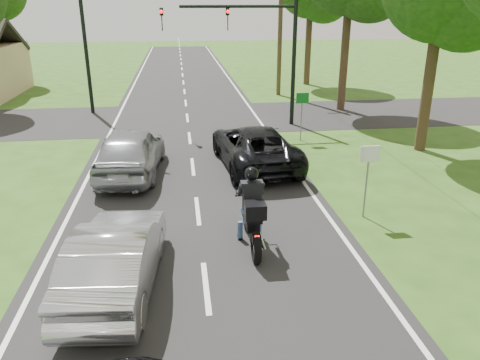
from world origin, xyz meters
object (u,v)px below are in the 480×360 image
(sign_white, at_px, (369,164))
(silver_sedan, at_px, (116,257))
(utility_pole_far, at_px, (281,14))
(sign_green, at_px, (302,105))
(dark_suv, at_px, (254,146))
(traffic_signal, at_px, (256,39))
(silver_suv, at_px, (131,151))
(motorcycle_rider, at_px, (252,216))

(sign_white, bearing_deg, silver_sedan, -157.35)
(utility_pole_far, bearing_deg, sign_green, -96.73)
(utility_pole_far, distance_m, sign_green, 11.63)
(dark_suv, height_order, traffic_signal, traffic_signal)
(silver_sedan, relative_size, sign_white, 2.12)
(silver_suv, bearing_deg, sign_green, -149.16)
(dark_suv, height_order, silver_sedan, dark_suv)
(dark_suv, distance_m, sign_green, 4.14)
(silver_sedan, bearing_deg, sign_white, -152.09)
(silver_suv, xyz_separation_m, sign_white, (6.87, -4.52, 0.73))
(dark_suv, relative_size, sign_green, 2.58)
(silver_sedan, height_order, sign_white, sign_white)
(traffic_signal, bearing_deg, utility_pole_far, 70.32)
(traffic_signal, relative_size, sign_green, 3.00)
(silver_sedan, height_order, utility_pole_far, utility_pole_far)
(dark_suv, xyz_separation_m, silver_suv, (-4.48, -0.36, 0.09))
(traffic_signal, bearing_deg, silver_sedan, -110.70)
(utility_pole_far, bearing_deg, dark_suv, -105.37)
(silver_sedan, relative_size, utility_pole_far, 0.45)
(silver_suv, bearing_deg, dark_suv, -170.81)
(silver_suv, relative_size, sign_green, 2.36)
(dark_suv, height_order, sign_white, sign_white)
(silver_sedan, relative_size, sign_green, 2.12)
(sign_green, bearing_deg, silver_sedan, -122.19)
(traffic_signal, height_order, sign_white, traffic_signal)
(dark_suv, relative_size, sign_white, 2.58)
(dark_suv, xyz_separation_m, traffic_signal, (1.03, 6.14, 3.36))
(motorcycle_rider, relative_size, sign_white, 1.15)
(dark_suv, distance_m, sign_white, 5.49)
(sign_green, bearing_deg, dark_suv, -129.65)
(motorcycle_rider, distance_m, sign_green, 10.02)
(silver_sedan, xyz_separation_m, sign_green, (6.76, 10.74, 0.84))
(silver_sedan, distance_m, utility_pole_far, 23.60)
(traffic_signal, relative_size, utility_pole_far, 0.64)
(dark_suv, xyz_separation_m, sign_white, (2.39, -4.88, 0.83))
(silver_suv, distance_m, traffic_signal, 9.12)
(sign_white, bearing_deg, utility_pole_far, 85.49)
(motorcycle_rider, distance_m, silver_suv, 6.75)
(traffic_signal, relative_size, sign_white, 3.00)
(sign_green, bearing_deg, traffic_signal, 117.38)
(traffic_signal, bearing_deg, sign_white, -82.95)
(silver_suv, relative_size, utility_pole_far, 0.50)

